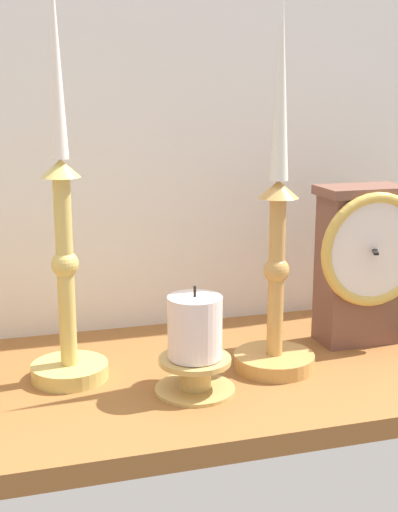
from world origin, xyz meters
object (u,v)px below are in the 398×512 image
object	(u,v)px
pillar_candle_front	(196,346)
mantel_clock	(362,261)
candlestick_tall_center	(277,264)
candlestick_tall_left	(65,259)

from	to	relation	value
pillar_candle_front	mantel_clock	bearing A→B (deg)	19.26
candlestick_tall_center	pillar_candle_front	bearing A→B (deg)	-161.63
mantel_clock	candlestick_tall_left	size ratio (longest dim) A/B	0.45
mantel_clock	pillar_candle_front	distance (cm)	27.07
mantel_clock	candlestick_tall_center	world-z (taller)	candlestick_tall_center
mantel_clock	pillar_candle_front	world-z (taller)	mantel_clock
mantel_clock	candlestick_tall_left	distance (cm)	38.20
mantel_clock	candlestick_tall_left	bearing A→B (deg)	-178.14
candlestick_tall_left	candlestick_tall_center	world-z (taller)	candlestick_tall_left
candlestick_tall_left	mantel_clock	bearing A→B (deg)	1.86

